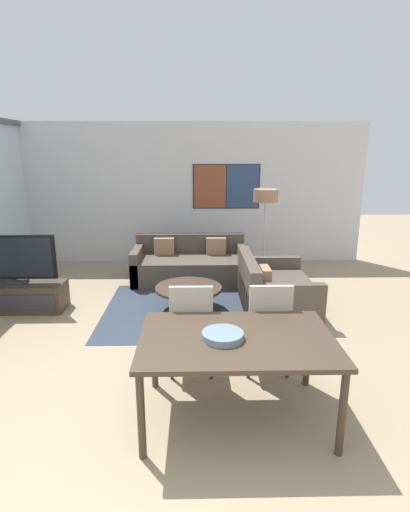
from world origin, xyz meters
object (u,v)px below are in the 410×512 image
(dining_chair_left, at_px, (191,324))
(tv_console, at_px, (16,297))
(sofa_side, at_px, (271,291))
(dining_chair_centre, at_px, (268,323))
(sofa_main, at_px, (190,265))
(coffee_table, at_px, (189,292))
(floor_lamp, at_px, (266,201))
(television, at_px, (11,259))
(fruit_bowl, at_px, (223,335))
(dining_table, at_px, (237,344))

(dining_chair_left, bearing_deg, tv_console, 145.57)
(sofa_side, xyz_separation_m, dining_chair_centre, (-0.37, -1.75, 0.29))
(tv_console, xyz_separation_m, sofa_main, (2.50, 1.41, 0.06))
(tv_console, relative_size, sofa_main, 0.71)
(sofa_main, distance_m, coffee_table, 1.46)
(sofa_main, bearing_deg, dining_chair_centre, -75.10)
(dining_chair_centre, bearing_deg, coffee_table, 116.37)
(coffee_table, distance_m, dining_chair_left, 1.73)
(sofa_main, relative_size, sofa_side, 1.34)
(sofa_main, bearing_deg, floor_lamp, 0.40)
(dining_chair_left, bearing_deg, sofa_side, 56.95)
(television, distance_m, dining_chair_left, 3.12)
(sofa_main, relative_size, coffee_table, 2.07)
(dining_chair_left, distance_m, fruit_bowl, 0.83)
(television, bearing_deg, sofa_main, 29.31)
(fruit_bowl, bearing_deg, tv_console, 138.53)
(dining_chair_centre, xyz_separation_m, floor_lamp, (0.48, 3.17, 0.86))
(tv_console, distance_m, sofa_main, 2.87)
(coffee_table, bearing_deg, sofa_main, 90.00)
(television, distance_m, sofa_side, 3.75)
(sofa_side, distance_m, dining_table, 2.61)
(dining_chair_centre, bearing_deg, television, 152.31)
(sofa_side, bearing_deg, dining_chair_centre, 168.21)
(tv_console, distance_m, sofa_side, 3.71)
(dining_chair_centre, relative_size, fruit_bowl, 2.89)
(dining_table, height_order, dining_chair_left, dining_chair_left)
(tv_console, bearing_deg, fruit_bowl, -41.47)
(tv_console, distance_m, dining_chair_left, 3.13)
(dining_table, xyz_separation_m, dining_chair_centre, (0.39, 0.72, -0.14))
(coffee_table, height_order, floor_lamp, floor_lamp)
(television, distance_m, dining_chair_centre, 3.79)
(sofa_main, distance_m, dining_chair_centre, 3.28)
(tv_console, xyz_separation_m, dining_chair_left, (2.57, -1.76, 0.35))
(dining_chair_left, height_order, floor_lamp, floor_lamp)
(dining_chair_left, height_order, fruit_bowl, dining_chair_left)
(dining_chair_centre, height_order, floor_lamp, floor_lamp)
(sofa_side, distance_m, floor_lamp, 1.83)
(tv_console, height_order, sofa_main, sofa_main)
(coffee_table, distance_m, floor_lamp, 2.28)
(sofa_main, bearing_deg, fruit_bowl, -85.17)
(sofa_main, height_order, sofa_side, same)
(tv_console, relative_size, dining_chair_centre, 1.41)
(dining_chair_left, bearing_deg, fruit_bowl, -70.29)
(dining_chair_left, relative_size, dining_chair_centre, 1.00)
(sofa_side, distance_m, dining_chair_left, 2.12)
(sofa_side, bearing_deg, sofa_main, 40.55)
(fruit_bowl, bearing_deg, coffee_table, 97.70)
(tv_console, relative_size, television, 1.11)
(television, distance_m, coffee_table, 2.55)
(dining_table, xyz_separation_m, dining_chair_left, (-0.39, 0.71, -0.14))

